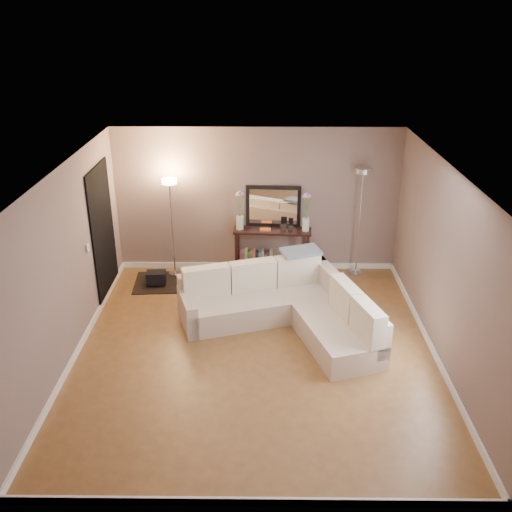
{
  "coord_description": "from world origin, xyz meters",
  "views": [
    {
      "loc": [
        0.08,
        -6.83,
        4.49
      ],
      "look_at": [
        0.0,
        0.8,
        1.1
      ],
      "focal_mm": 40.0,
      "sensor_mm": 36.0,
      "label": 1
    }
  ],
  "objects_px": {
    "console_table": "(267,249)",
    "floor_lamp_unlit": "(361,201)",
    "floor_lamp_lit": "(171,208)",
    "sectional_sofa": "(287,306)"
  },
  "relations": [
    {
      "from": "floor_lamp_lit",
      "to": "floor_lamp_unlit",
      "type": "xyz_separation_m",
      "value": [
        3.27,
        0.07,
        0.13
      ]
    },
    {
      "from": "console_table",
      "to": "floor_lamp_unlit",
      "type": "relative_size",
      "value": 0.71
    },
    {
      "from": "sectional_sofa",
      "to": "floor_lamp_unlit",
      "type": "bearing_deg",
      "value": 53.73
    },
    {
      "from": "floor_lamp_lit",
      "to": "floor_lamp_unlit",
      "type": "relative_size",
      "value": 0.91
    },
    {
      "from": "floor_lamp_lit",
      "to": "sectional_sofa",
      "type": "bearing_deg",
      "value": -41.83
    },
    {
      "from": "sectional_sofa",
      "to": "console_table",
      "type": "relative_size",
      "value": 2.17
    },
    {
      "from": "floor_lamp_lit",
      "to": "console_table",
      "type": "bearing_deg",
      "value": 2.72
    },
    {
      "from": "console_table",
      "to": "floor_lamp_lit",
      "type": "bearing_deg",
      "value": -177.28
    },
    {
      "from": "console_table",
      "to": "floor_lamp_lit",
      "type": "relative_size",
      "value": 0.78
    },
    {
      "from": "console_table",
      "to": "floor_lamp_unlit",
      "type": "bearing_deg",
      "value": -0.39
    }
  ]
}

